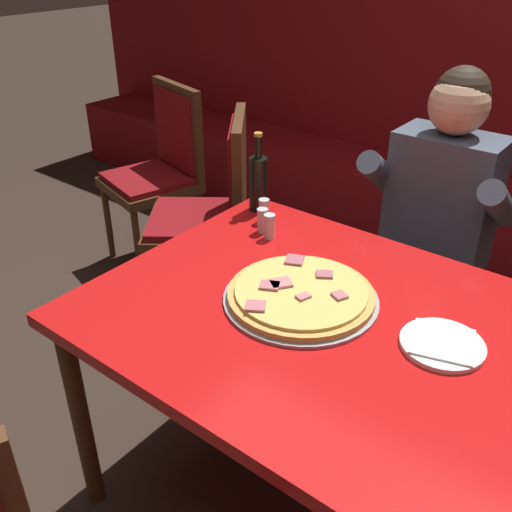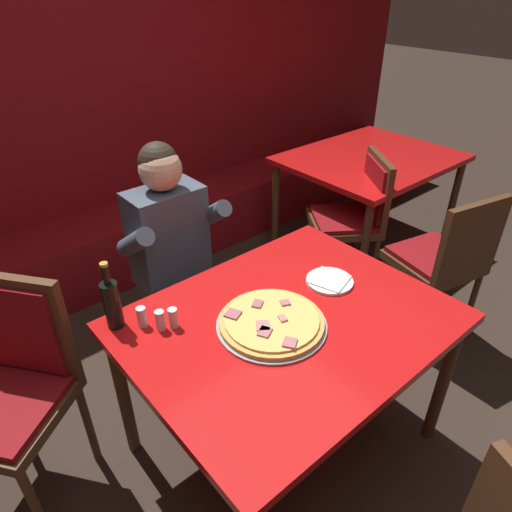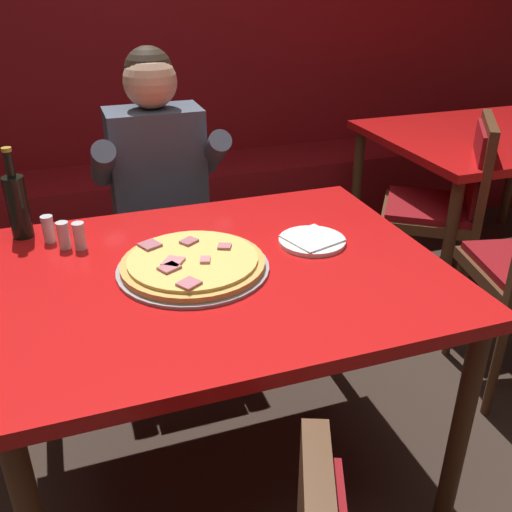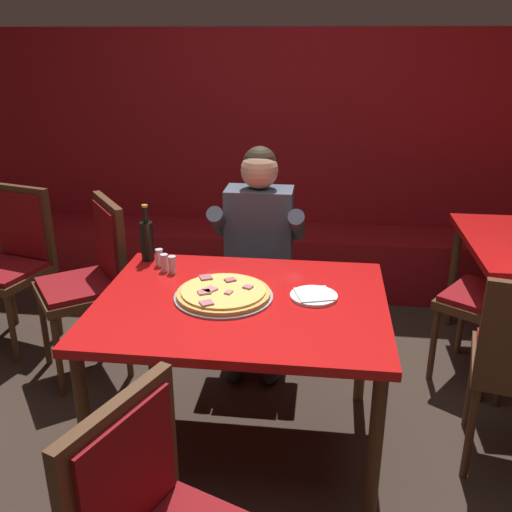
% 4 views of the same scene
% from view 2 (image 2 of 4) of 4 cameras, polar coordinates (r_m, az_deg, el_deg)
% --- Properties ---
extents(ground_plane, '(24.00, 24.00, 0.00)m').
position_cam_2_polar(ground_plane, '(2.41, 3.38, -21.94)').
color(ground_plane, '#33261E').
extents(booth_wall_panel, '(6.80, 0.16, 1.90)m').
position_cam_2_polar(booth_wall_panel, '(3.47, -22.32, 13.09)').
color(booth_wall_panel, maroon).
rests_on(booth_wall_panel, ground_plane).
extents(booth_bench, '(6.46, 0.48, 0.46)m').
position_cam_2_polar(booth_bench, '(3.48, -18.03, 0.78)').
color(booth_bench, maroon).
rests_on(booth_bench, ground_plane).
extents(main_dining_table, '(1.26, 1.00, 0.77)m').
position_cam_2_polar(main_dining_table, '(1.90, 4.04, -9.66)').
color(main_dining_table, '#4C2D19').
rests_on(main_dining_table, ground_plane).
extents(pizza, '(0.44, 0.44, 0.05)m').
position_cam_2_polar(pizza, '(1.80, 1.95, -8.27)').
color(pizza, '#9E9EA3').
rests_on(pizza, main_dining_table).
extents(plate_white_paper, '(0.21, 0.21, 0.02)m').
position_cam_2_polar(plate_white_paper, '(2.06, 9.19, -3.08)').
color(plate_white_paper, white).
rests_on(plate_white_paper, main_dining_table).
extents(beer_bottle, '(0.07, 0.07, 0.29)m').
position_cam_2_polar(beer_bottle, '(1.83, -17.57, -5.63)').
color(beer_bottle, black).
rests_on(beer_bottle, main_dining_table).
extents(shaker_oregano, '(0.04, 0.04, 0.09)m').
position_cam_2_polar(shaker_oregano, '(1.84, -14.06, -7.48)').
color(shaker_oregano, silver).
rests_on(shaker_oregano, main_dining_table).
extents(shaker_parmesan, '(0.04, 0.04, 0.09)m').
position_cam_2_polar(shaker_parmesan, '(1.81, -10.31, -7.74)').
color(shaker_parmesan, silver).
rests_on(shaker_parmesan, main_dining_table).
extents(shaker_red_pepper_flakes, '(0.04, 0.04, 0.09)m').
position_cam_2_polar(shaker_red_pepper_flakes, '(1.81, -11.87, -7.98)').
color(shaker_red_pepper_flakes, silver).
rests_on(shaker_red_pepper_flakes, main_dining_table).
extents(diner_seated_blue_shirt, '(0.53, 0.53, 1.27)m').
position_cam_2_polar(diner_seated_blue_shirt, '(2.39, -9.69, 0.20)').
color(diner_seated_blue_shirt, black).
rests_on(diner_seated_blue_shirt, ground_plane).
extents(dining_chair_near_right, '(0.62, 0.62, 1.01)m').
position_cam_2_polar(dining_chair_near_right, '(2.08, -28.25, -13.42)').
color(dining_chair_near_right, '#4C2D19').
rests_on(dining_chair_near_right, ground_plane).
extents(dining_chair_far_left, '(0.53, 0.53, 0.96)m').
position_cam_2_polar(dining_chair_far_left, '(2.80, 22.67, -0.01)').
color(dining_chair_far_left, '#4C2D19').
rests_on(dining_chair_far_left, ground_plane).
extents(dining_chair_side_aisle, '(0.61, 0.61, 0.94)m').
position_cam_2_polar(dining_chair_side_aisle, '(3.19, 12.35, 5.42)').
color(dining_chair_side_aisle, '#4C2D19').
rests_on(dining_chair_side_aisle, ground_plane).
extents(background_dining_table, '(1.25, 0.99, 0.77)m').
position_cam_2_polar(background_dining_table, '(3.62, 14.07, 10.81)').
color(background_dining_table, '#4C2D19').
rests_on(background_dining_table, ground_plane).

